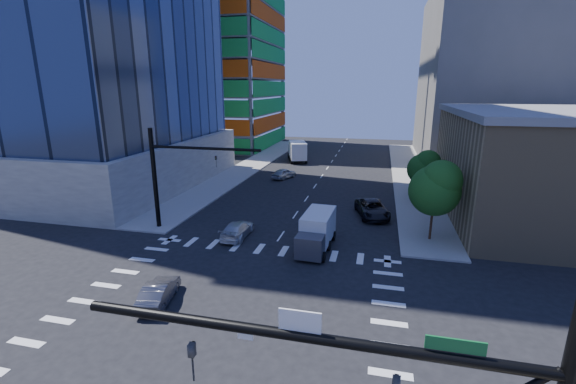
# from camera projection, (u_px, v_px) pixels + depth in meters

# --- Properties ---
(ground) EXTENTS (160.00, 160.00, 0.00)m
(ground) POSITION_uv_depth(u_px,v_px,m) (229.00, 312.00, 22.24)
(ground) COLOR black
(ground) RESTS_ON ground
(road_markings) EXTENTS (20.00, 20.00, 0.01)m
(road_markings) POSITION_uv_depth(u_px,v_px,m) (229.00, 312.00, 22.24)
(road_markings) COLOR silver
(road_markings) RESTS_ON ground
(sidewalk_ne) EXTENTS (5.00, 60.00, 0.15)m
(sidewalk_ne) POSITION_uv_depth(u_px,v_px,m) (409.00, 174.00, 56.96)
(sidewalk_ne) COLOR gray
(sidewalk_ne) RESTS_ON ground
(sidewalk_nw) EXTENTS (5.00, 60.00, 0.15)m
(sidewalk_nw) POSITION_uv_depth(u_px,v_px,m) (249.00, 166.00, 62.55)
(sidewalk_nw) COLOR gray
(sidewalk_nw) RESTS_ON ground
(construction_building) EXTENTS (25.16, 34.50, 70.60)m
(construction_building) POSITION_uv_depth(u_px,v_px,m) (212.00, 27.00, 79.99)
(construction_building) COLOR slate
(construction_building) RESTS_ON ground
(commercial_building) EXTENTS (20.50, 22.50, 10.60)m
(commercial_building) POSITION_uv_depth(u_px,v_px,m) (566.00, 167.00, 35.90)
(commercial_building) COLOR #978157
(commercial_building) RESTS_ON ground
(bg_building_ne) EXTENTS (24.00, 30.00, 28.00)m
(bg_building_ne) POSITION_uv_depth(u_px,v_px,m) (501.00, 78.00, 64.12)
(bg_building_ne) COLOR #636059
(bg_building_ne) RESTS_ON ground
(signal_mast_nw) EXTENTS (10.20, 0.40, 9.00)m
(signal_mast_nw) POSITION_uv_depth(u_px,v_px,m) (169.00, 170.00, 33.82)
(signal_mast_nw) COLOR black
(signal_mast_nw) RESTS_ON sidewalk_nw
(tree_south) EXTENTS (4.16, 4.16, 6.82)m
(tree_south) POSITION_uv_depth(u_px,v_px,m) (437.00, 187.00, 31.23)
(tree_south) COLOR #382316
(tree_south) RESTS_ON sidewalk_ne
(tree_north) EXTENTS (3.54, 3.52, 5.78)m
(tree_north) POSITION_uv_depth(u_px,v_px,m) (425.00, 167.00, 42.61)
(tree_north) COLOR #382316
(tree_north) RESTS_ON sidewalk_ne
(car_nb_far) EXTENTS (4.02, 6.26, 1.61)m
(car_nb_far) POSITION_uv_depth(u_px,v_px,m) (372.00, 209.00, 38.46)
(car_nb_far) COLOR black
(car_nb_far) RESTS_ON ground
(car_sb_near) EXTENTS (1.95, 4.71, 1.36)m
(car_sb_near) POSITION_uv_depth(u_px,v_px,m) (237.00, 229.00, 33.22)
(car_sb_near) COLOR silver
(car_sb_near) RESTS_ON ground
(car_sb_mid) EXTENTS (3.18, 4.55, 1.44)m
(car_sb_mid) POSITION_uv_depth(u_px,v_px,m) (284.00, 173.00, 54.54)
(car_sb_mid) COLOR #B6BABE
(car_sb_mid) RESTS_ON ground
(car_sb_cross) EXTENTS (2.22, 4.30, 1.35)m
(car_sb_cross) POSITION_uv_depth(u_px,v_px,m) (159.00, 292.00, 23.06)
(car_sb_cross) COLOR #515055
(car_sb_cross) RESTS_ON ground
(box_truck_near) EXTENTS (2.60, 5.55, 2.85)m
(box_truck_near) POSITION_uv_depth(u_px,v_px,m) (316.00, 235.00, 30.43)
(box_truck_near) COLOR black
(box_truck_near) RESTS_ON ground
(box_truck_far) EXTENTS (4.74, 7.19, 3.48)m
(box_truck_far) POSITION_uv_depth(u_px,v_px,m) (297.00, 152.00, 67.36)
(box_truck_far) COLOR black
(box_truck_far) RESTS_ON ground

